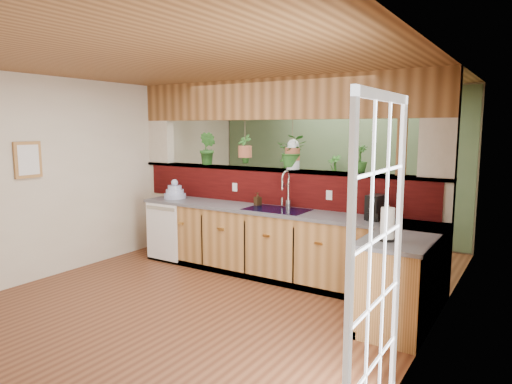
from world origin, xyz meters
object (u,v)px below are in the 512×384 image
Objects in this scene: soap_dispenser at (258,199)px; dish_stack at (175,192)px; glass_jar at (293,154)px; faucet at (286,188)px; paper_towel at (387,225)px; shelving_console at (310,209)px; coffee_maker at (376,208)px.

dish_stack is at bearing -175.32° from soap_dispenser.
glass_jar is (0.40, 0.25, 0.60)m from soap_dispenser.
faucet is 1.91m from paper_towel.
dish_stack is at bearing -168.46° from glass_jar.
paper_towel is at bearing -25.83° from soap_dispenser.
dish_stack is 0.21× the size of shelving_console.
faucet reaches higher than coffee_maker.
paper_towel is 0.21× the size of shelving_console.
coffee_maker is at bearing 113.84° from paper_towel.
glass_jar is (1.78, 0.36, 0.60)m from dish_stack.
paper_towel is at bearing -36.98° from glass_jar.
coffee_maker is (1.22, -0.12, -0.14)m from faucet.
paper_towel is 0.83× the size of glass_jar.
shelving_console is (-2.28, 3.14, -0.55)m from paper_towel.
soap_dispenser is (-0.42, -0.03, -0.18)m from faucet.
dish_stack is 3.03m from coffee_maker.
dish_stack is at bearing -175.52° from faucet.
shelving_console is (-0.66, 2.12, -0.67)m from faucet.
soap_dispenser is 0.53× the size of paper_towel.
dish_stack is 0.82× the size of glass_jar.
glass_jar is at bearing 96.91° from faucet.
faucet is 1.24m from coffee_maker.
dish_stack is at bearing 165.68° from paper_towel.
glass_jar is at bearing -84.20° from shelving_console.
shelving_console is (-0.24, 2.15, -0.49)m from soap_dispenser.
glass_jar is at bearing 143.02° from paper_towel.
faucet is 0.32× the size of shelving_console.
glass_jar is (-0.03, 0.22, 0.42)m from faucet.
faucet is at bearing -172.15° from coffee_maker.
shelving_console is at bearing 96.25° from soap_dispenser.
coffee_maker is 0.18× the size of shelving_console.
soap_dispenser is 2.27m from paper_towel.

